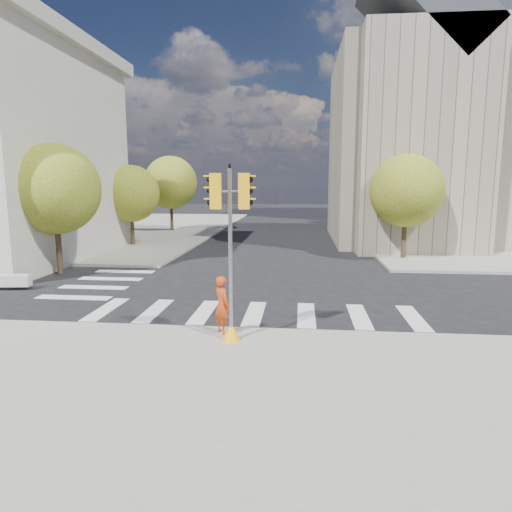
{
  "coord_description": "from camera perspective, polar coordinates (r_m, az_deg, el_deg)",
  "views": [
    {
      "loc": [
        1.48,
        -17.33,
        4.53
      ],
      "look_at": [
        -0.01,
        -2.35,
        2.1
      ],
      "focal_mm": 32.0,
      "sensor_mm": 36.0,
      "label": 1
    }
  ],
  "objects": [
    {
      "name": "tree_lw_far",
      "position": [
        43.03,
        -10.61,
        9.02
      ],
      "size": [
        4.8,
        4.8,
        6.95
      ],
      "color": "#382616",
      "rests_on": "ground"
    },
    {
      "name": "lamp_near",
      "position": [
        32.0,
        17.66,
        8.83
      ],
      "size": [
        0.35,
        0.18,
        8.11
      ],
      "color": "black",
      "rests_on": "sidewalk_far_right"
    },
    {
      "name": "traffic_signal",
      "position": [
        12.49,
        -3.2,
        -1.48
      ],
      "size": [
        1.07,
        0.56,
        4.86
      ],
      "rotation": [
        0.0,
        0.0,
        0.05
      ],
      "color": "#FFB00D",
      "rests_on": "sidewalk_near"
    },
    {
      "name": "tree_lw_near",
      "position": [
        24.46,
        -23.86,
        7.63
      ],
      "size": [
        4.4,
        4.4,
        6.41
      ],
      "color": "#382616",
      "rests_on": "ground"
    },
    {
      "name": "civic_building",
      "position": [
        39.18,
        27.45,
        12.16
      ],
      "size": [
        26.0,
        16.0,
        19.39
      ],
      "color": "gray",
      "rests_on": "ground"
    },
    {
      "name": "sidewalk_near",
      "position": [
        7.88,
        -6.82,
        -25.32
      ],
      "size": [
        30.0,
        14.0,
        0.15
      ],
      "primitive_type": "cube",
      "color": "gray",
      "rests_on": "ground"
    },
    {
      "name": "lamp_far",
      "position": [
        45.79,
        14.04,
        8.95
      ],
      "size": [
        0.35,
        0.18,
        8.11
      ],
      "color": "black",
      "rests_on": "sidewalk_far_right"
    },
    {
      "name": "ground",
      "position": [
        17.97,
        0.78,
        -5.43
      ],
      "size": [
        160.0,
        160.0,
        0.0
      ],
      "primitive_type": "plane",
      "color": "black",
      "rests_on": "ground"
    },
    {
      "name": "tree_re_mid",
      "position": [
        39.79,
        14.56,
        8.62
      ],
      "size": [
        4.6,
        4.6,
        6.66
      ],
      "color": "#382616",
      "rests_on": "ground"
    },
    {
      "name": "photographer",
      "position": [
        13.4,
        -4.27,
        -6.11
      ],
      "size": [
        0.71,
        0.74,
        1.71
      ],
      "primitive_type": "imported",
      "rotation": [
        0.0,
        0.0,
        2.27
      ],
      "color": "#C03A12",
      "rests_on": "sidewalk_near"
    },
    {
      "name": "tree_re_near",
      "position": [
        27.99,
        18.28,
        7.73
      ],
      "size": [
        4.2,
        4.2,
        6.16
      ],
      "color": "#382616",
      "rests_on": "ground"
    },
    {
      "name": "tree_re_far",
      "position": [
        51.68,
        12.5,
        8.21
      ],
      "size": [
        4.0,
        4.0,
        5.88
      ],
      "color": "#382616",
      "rests_on": "ground"
    },
    {
      "name": "tree_lw_mid",
      "position": [
        33.55,
        -15.37,
        7.53
      ],
      "size": [
        4.0,
        4.0,
        5.77
      ],
      "color": "#382616",
      "rests_on": "ground"
    },
    {
      "name": "sidewalk_far_right",
      "position": [
        47.33,
        28.72,
        2.63
      ],
      "size": [
        28.0,
        40.0,
        0.15
      ],
      "primitive_type": "cube",
      "color": "gray",
      "rests_on": "ground"
    },
    {
      "name": "sidewalk_far_left",
      "position": [
        48.56,
        -20.63,
        3.31
      ],
      "size": [
        28.0,
        40.0,
        0.15
      ],
      "primitive_type": "cube",
      "color": "gray",
      "rests_on": "ground"
    },
    {
      "name": "office_tower",
      "position": [
        63.64,
        25.71,
        17.76
      ],
      "size": [
        20.0,
        18.0,
        30.0
      ],
      "primitive_type": "cube",
      "color": "#9EA0A3",
      "rests_on": "ground"
    }
  ]
}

